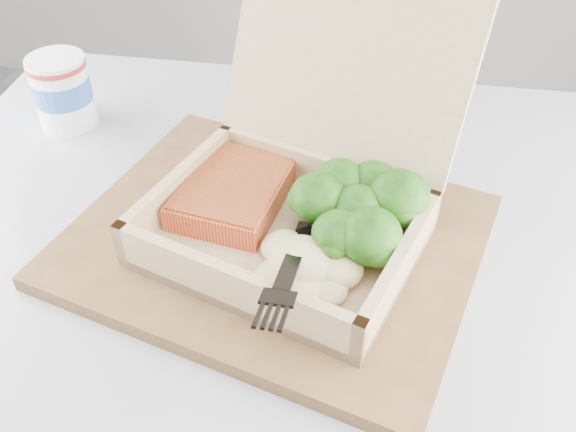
% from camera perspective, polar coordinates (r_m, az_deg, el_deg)
% --- Properties ---
extents(cafe_table, '(0.77, 0.77, 0.70)m').
position_cam_1_polar(cafe_table, '(0.71, -3.44, -14.16)').
color(cafe_table, black).
rests_on(cafe_table, floor).
extents(serving_tray, '(0.40, 0.34, 0.02)m').
position_cam_1_polar(serving_tray, '(0.58, -1.22, -2.19)').
color(serving_tray, brown).
rests_on(serving_tray, cafe_table).
extents(takeout_container, '(0.28, 0.29, 0.20)m').
position_cam_1_polar(takeout_container, '(0.56, 1.48, 3.50)').
color(takeout_container, tan).
rests_on(takeout_container, serving_tray).
extents(salmon_fillet, '(0.10, 0.12, 0.02)m').
position_cam_1_polar(salmon_fillet, '(0.59, -4.84, 2.13)').
color(salmon_fillet, '#EF572E').
rests_on(salmon_fillet, takeout_container).
extents(broccoli_pile, '(0.12, 0.12, 0.04)m').
position_cam_1_polar(broccoli_pile, '(0.55, 6.19, 0.14)').
color(broccoli_pile, '#387B1B').
rests_on(broccoli_pile, takeout_container).
extents(mashed_potatoes, '(0.09, 0.08, 0.03)m').
position_cam_1_polar(mashed_potatoes, '(0.52, 1.15, -3.99)').
color(mashed_potatoes, '#D2C788').
rests_on(mashed_potatoes, takeout_container).
extents(plastic_fork, '(0.03, 0.17, 0.04)m').
position_cam_1_polar(plastic_fork, '(0.52, 1.06, -1.65)').
color(plastic_fork, black).
rests_on(plastic_fork, mashed_potatoes).
extents(paper_cup, '(0.07, 0.07, 0.08)m').
position_cam_1_polar(paper_cup, '(0.77, -19.46, 10.57)').
color(paper_cup, white).
rests_on(paper_cup, cafe_table).
extents(receipt, '(0.07, 0.13, 0.00)m').
position_cam_1_polar(receipt, '(0.75, 0.61, 8.19)').
color(receipt, white).
rests_on(receipt, cafe_table).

